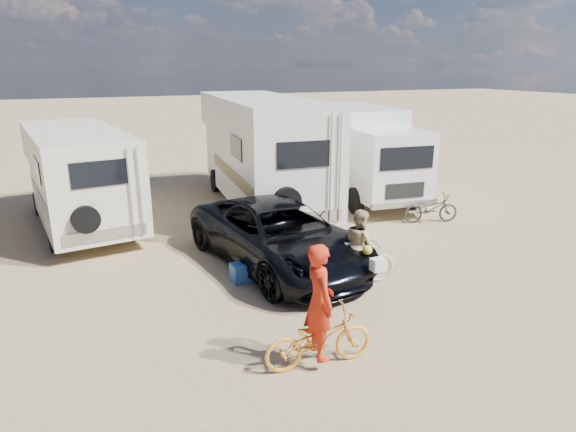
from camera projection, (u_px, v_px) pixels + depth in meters
name	position (u px, v px, depth m)	size (l,w,h in m)	color
ground	(377.00, 292.00, 10.35)	(140.00, 140.00, 0.00)	tan
rv_main	(262.00, 153.00, 16.20)	(2.54, 7.96, 3.55)	white
rv_left	(80.00, 179.00, 14.23)	(2.30, 6.28, 2.80)	beige
box_truck	(362.00, 154.00, 17.26)	(2.29, 6.03, 3.12)	white
dark_suv	(279.00, 235.00, 11.54)	(2.49, 5.39, 1.50)	black
bike_man	(319.00, 339.00, 7.70)	(0.61, 1.76, 0.92)	orange
bike_woman	(359.00, 263.00, 10.55)	(0.47, 1.65, 0.99)	#B7C0A2
rider_man	(319.00, 312.00, 7.57)	(0.67, 0.44, 1.85)	red
rider_woman	(360.00, 252.00, 10.48)	(0.73, 0.57, 1.50)	tan
bike_parked	(431.00, 208.00, 14.80)	(0.57, 1.64, 0.86)	#2A2C29
cooler	(243.00, 272.00, 10.81)	(0.51, 0.37, 0.41)	#27559A
crate	(345.00, 250.00, 12.10)	(0.50, 0.50, 0.40)	#836547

